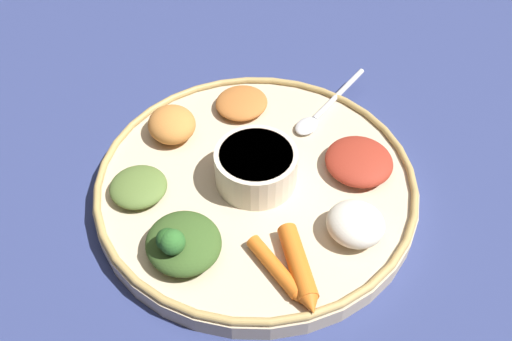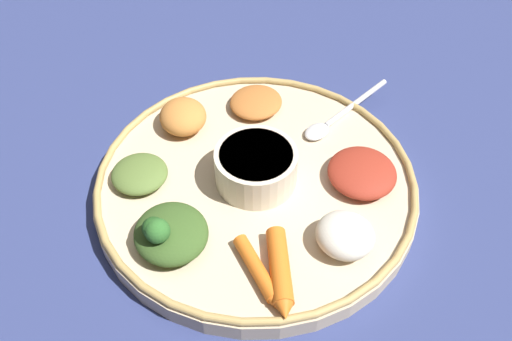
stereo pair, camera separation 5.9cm
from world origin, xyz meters
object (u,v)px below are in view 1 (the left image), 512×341
Objects in this scene: greens_pile at (182,243)px; carrot_outer at (299,268)px; center_bowl at (256,166)px; carrot_near_spoon at (278,271)px; spoon at (321,111)px.

greens_pile is 1.17× the size of carrot_outer.
carrot_near_spoon is at bearing 28.13° from center_bowl.
greens_pile is 0.10m from carrot_near_spoon.
greens_pile reaches higher than carrot_outer.
greens_pile is 0.11m from carrot_outer.
carrot_outer is (0.10, 0.08, -0.01)m from center_bowl.
carrot_near_spoon is 0.87× the size of carrot_outer.
center_bowl is 0.14m from spoon.
spoon is at bearing 161.85° from greens_pile.
center_bowl reaches higher than carrot_near_spoon.
center_bowl reaches higher than spoon.
greens_pile is at bearing -83.25° from carrot_outer.
center_bowl is 0.13m from carrot_outer.
carrot_near_spoon is at bearing -64.98° from carrot_outer.
center_bowl is 0.12m from carrot_near_spoon.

